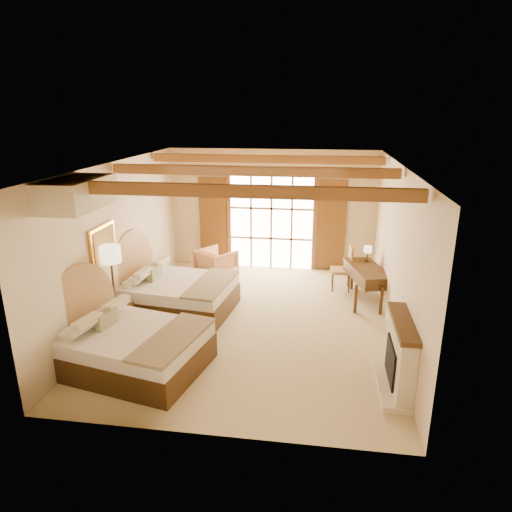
% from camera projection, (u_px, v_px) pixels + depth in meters
% --- Properties ---
extents(floor, '(7.00, 7.00, 0.00)m').
position_uv_depth(floor, '(252.00, 321.00, 9.42)').
color(floor, tan).
rests_on(floor, ground).
extents(wall_back, '(5.50, 0.00, 5.50)m').
position_uv_depth(wall_back, '(272.00, 210.00, 12.22)').
color(wall_back, beige).
rests_on(wall_back, ground).
extents(wall_left, '(0.00, 7.00, 7.00)m').
position_uv_depth(wall_left, '(119.00, 242.00, 9.30)').
color(wall_left, beige).
rests_on(wall_left, ground).
extents(wall_right, '(0.00, 7.00, 7.00)m').
position_uv_depth(wall_right, '(397.00, 253.00, 8.55)').
color(wall_right, beige).
rests_on(wall_right, ground).
extents(ceiling, '(7.00, 7.00, 0.00)m').
position_uv_depth(ceiling, '(252.00, 164.00, 8.44)').
color(ceiling, '#AE7838').
rests_on(ceiling, ground).
extents(ceiling_beams, '(5.39, 4.60, 0.18)m').
position_uv_depth(ceiling_beams, '(252.00, 171.00, 8.47)').
color(ceiling_beams, brown).
rests_on(ceiling_beams, ceiling).
extents(french_doors, '(3.95, 0.08, 2.60)m').
position_uv_depth(french_doors, '(271.00, 223.00, 12.27)').
color(french_doors, white).
rests_on(french_doors, ground).
extents(fireplace, '(0.46, 1.40, 1.16)m').
position_uv_depth(fireplace, '(399.00, 359.00, 7.02)').
color(fireplace, '#C2AF95').
rests_on(fireplace, ground).
extents(painting, '(0.06, 0.95, 0.75)m').
position_uv_depth(painting, '(103.00, 245.00, 8.54)').
color(painting, gold).
rests_on(painting, wall_left).
extents(canopy_valance, '(0.70, 1.40, 0.45)m').
position_uv_depth(canopy_valance, '(77.00, 193.00, 6.96)').
color(canopy_valance, beige).
rests_on(canopy_valance, ceiling).
extents(bed_near, '(2.59, 2.14, 1.48)m').
position_uv_depth(bed_near, '(125.00, 343.00, 7.62)').
color(bed_near, '#402611').
rests_on(bed_near, floor).
extents(bed_far, '(2.47, 1.98, 1.50)m').
position_uv_depth(bed_far, '(171.00, 290.00, 9.82)').
color(bed_far, '#402611').
rests_on(bed_far, floor).
extents(nightstand, '(0.48, 0.48, 0.55)m').
position_uv_depth(nightstand, '(119.00, 319.00, 8.88)').
color(nightstand, '#402611').
rests_on(nightstand, floor).
extents(floor_lamp, '(0.38, 0.38, 1.79)m').
position_uv_depth(floor_lamp, '(111.00, 260.00, 8.42)').
color(floor_lamp, '#372717').
rests_on(floor_lamp, floor).
extents(armchair, '(1.19, 1.19, 0.79)m').
position_uv_depth(armchair, '(216.00, 264.00, 11.67)').
color(armchair, tan).
rests_on(armchair, floor).
extents(ottoman, '(0.61, 0.61, 0.36)m').
position_uv_depth(ottoman, '(224.00, 275.00, 11.53)').
color(ottoman, '#AB7447').
rests_on(ottoman, floor).
extents(desk, '(1.02, 1.61, 0.80)m').
position_uv_depth(desk, '(366.00, 283.00, 10.30)').
color(desk, '#402611').
rests_on(desk, floor).
extents(desk_chair, '(0.51, 0.51, 1.10)m').
position_uv_depth(desk_chair, '(342.00, 276.00, 11.00)').
color(desk_chair, '#B7844D').
rests_on(desk_chair, floor).
extents(desk_lamp, '(0.18, 0.18, 0.36)m').
position_uv_depth(desk_lamp, '(368.00, 250.00, 10.53)').
color(desk_lamp, '#372717').
rests_on(desk_lamp, desk).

